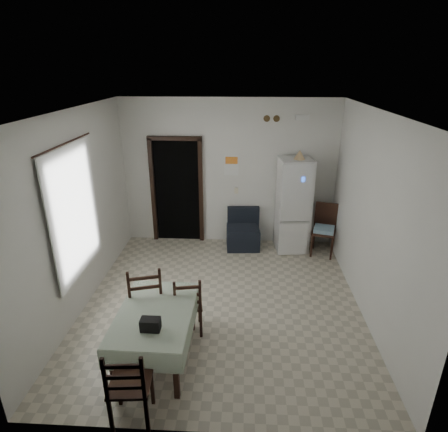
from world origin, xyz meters
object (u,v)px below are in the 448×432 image
fridge (293,205)px  dining_chair_far_right (188,303)px  corner_chair (324,231)px  navy_seat (243,229)px  dining_chair_far_left (146,298)px  dining_chair_near_head (130,383)px  dining_table (157,335)px

fridge → dining_chair_far_right: bearing=-129.8°
corner_chair → dining_chair_far_right: corner_chair is taller
navy_seat → corner_chair: 1.57m
dining_chair_far_left → fridge: bearing=-146.0°
fridge → dining_chair_near_head: 4.57m
fridge → dining_chair_far_left: bearing=-137.3°
dining_chair_far_left → dining_chair_near_head: dining_chair_far_left is taller
navy_seat → dining_chair_far_right: bearing=-109.9°
fridge → corner_chair: size_ratio=1.84×
navy_seat → dining_chair_near_head: size_ratio=0.81×
corner_chair → fridge: bearing=175.7°
dining_chair_far_right → dining_chair_near_head: bearing=65.0°
dining_table → corner_chair: bearing=49.7°
fridge → dining_chair_far_right: fridge is taller
navy_seat → dining_chair_far_right: dining_chair_far_right is taller
dining_chair_far_right → dining_chair_far_left: bearing=-7.0°
dining_chair_far_left → dining_chair_far_right: bearing=167.6°
fridge → dining_table: fridge is taller
fridge → dining_table: bearing=-129.1°
corner_chair → dining_chair_far_right: (-2.28, -2.40, -0.06)m
dining_chair_far_left → corner_chair: bearing=-155.1°
navy_seat → corner_chair: corner_chair is taller
dining_chair_far_right → dining_table: bearing=50.8°
fridge → navy_seat: (-0.96, 0.00, -0.53)m
fridge → dining_table: 3.79m
navy_seat → corner_chair: bearing=-12.3°
navy_seat → corner_chair: size_ratio=0.78×
dining_chair_far_left → dining_chair_near_head: bearing=81.7°
fridge → dining_chair_far_right: 3.15m
navy_seat → dining_chair_far_left: 2.95m
dining_chair_far_right → dining_chair_near_head: dining_chair_near_head is taller
dining_chair_far_right → navy_seat: bearing=-115.9°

